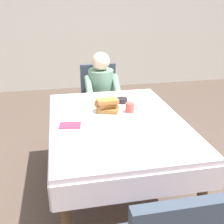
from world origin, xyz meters
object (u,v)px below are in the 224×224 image
plate_breakfast (106,112)px  cup_coffee (130,108)px  knife_right_of_plate (128,112)px  diner_person (101,91)px  chair_diner (100,97)px  breakfast_stack (107,105)px  fork_left_of_plate (85,115)px  dining_table_main (116,129)px  syrup_pitcher (76,104)px  bowl_butter (122,100)px  spoon_near_edge (117,126)px

plate_breakfast → cup_coffee: 0.21m
plate_breakfast → knife_right_of_plate: (0.19, -0.02, -0.01)m
diner_person → plate_breakfast: size_ratio=4.00×
chair_diner → breakfast_stack: chair_diner is taller
fork_left_of_plate → dining_table_main: bearing=-115.6°
chair_diner → fork_left_of_plate: chair_diner is taller
fork_left_of_plate → diner_person: bearing=-14.4°
diner_person → syrup_pitcher: diner_person is taller
breakfast_stack → bowl_butter: size_ratio=2.04×
spoon_near_edge → plate_breakfast: bearing=88.2°
plate_breakfast → fork_left_of_plate: bearing=-174.0°
breakfast_stack → knife_right_of_plate: breakfast_stack is taller
chair_diner → plate_breakfast: 1.04m
fork_left_of_plate → knife_right_of_plate: same height
diner_person → dining_table_main: bearing=88.0°
dining_table_main → cup_coffee: 0.24m
diner_person → chair_diner: bearing=-90.0°
diner_person → fork_left_of_plate: (-0.28, -0.88, 0.07)m
diner_person → fork_left_of_plate: 0.92m
dining_table_main → spoon_near_edge: size_ratio=10.16×
plate_breakfast → breakfast_stack: bearing=-14.0°
syrup_pitcher → fork_left_of_plate: syrup_pitcher is taller
cup_coffee → spoon_near_edge: bearing=-122.9°
dining_table_main → fork_left_of_plate: fork_left_of_plate is taller
chair_diner → diner_person: bearing=90.0°
cup_coffee → syrup_pitcher: (-0.46, 0.20, -0.01)m
dining_table_main → spoon_near_edge: bearing=-99.9°
plate_breakfast → spoon_near_edge: bearing=-83.4°
dining_table_main → plate_breakfast: 0.19m
dining_table_main → bowl_butter: bowl_butter is taller
dining_table_main → breakfast_stack: bearing=108.4°
knife_right_of_plate → spoon_near_edge: 0.32m
bowl_butter → spoon_near_edge: bowl_butter is taller
diner_person → cup_coffee: (0.12, -0.88, 0.11)m
syrup_pitcher → spoon_near_edge: (0.29, -0.47, -0.04)m
dining_table_main → bowl_butter: bearing=70.2°
chair_diner → diner_person: 0.21m
chair_diner → cup_coffee: 1.07m
dining_table_main → spoon_near_edge: (-0.02, -0.14, 0.09)m
plate_breakfast → cup_coffee: (0.21, -0.03, 0.03)m
bowl_butter → fork_left_of_plate: 0.46m
chair_diner → bowl_butter: bearing=97.4°
breakfast_stack → syrup_pitcher: 0.31m
breakfast_stack → spoon_near_edge: (0.03, -0.29, -0.07)m
cup_coffee → fork_left_of_plate: bearing=179.3°
syrup_pitcher → knife_right_of_plate: 0.48m
cup_coffee → knife_right_of_plate: cup_coffee is taller
plate_breakfast → bowl_butter: bowl_butter is taller
bowl_butter → dining_table_main: bearing=-109.8°
fork_left_of_plate → spoon_near_edge: bearing=-137.4°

